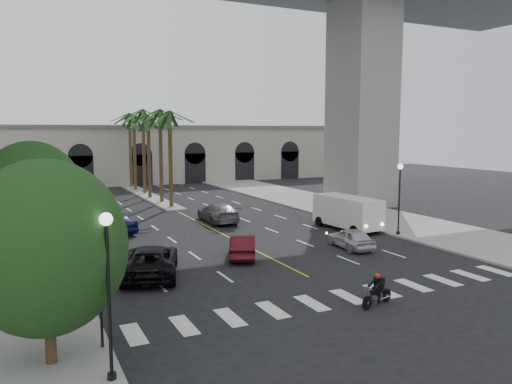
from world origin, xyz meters
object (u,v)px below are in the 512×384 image
object	(u,v)px
lamp_post_left_far	(56,198)
car_a	(351,238)
traffic_signal_near	(100,282)
car_b	(242,246)
motorcycle_rider	(378,291)
car_d	(218,213)
lamp_post_right	(399,193)
car_c	(151,261)
car_e	(112,223)
traffic_signal_far	(85,256)
cargo_van	(348,211)
lamp_post_left_near	(108,282)

from	to	relation	value
lamp_post_left_far	car_a	distance (m)	19.99
traffic_signal_near	car_b	bearing A→B (deg)	44.95
motorcycle_rider	car_d	distance (m)	22.11
lamp_post_right	car_c	world-z (taller)	lamp_post_right
car_a	car_e	distance (m)	17.76
car_d	car_e	size ratio (longest dim) A/B	1.21
car_b	car_d	xyz separation A→B (m)	(3.00, 11.79, 0.10)
car_c	car_a	bearing A→B (deg)	-160.06
lamp_post_right	car_b	world-z (taller)	lamp_post_right
motorcycle_rider	lamp_post_left_far	bearing A→B (deg)	105.30
traffic_signal_far	car_c	bearing A→B (deg)	49.10
car_a	cargo_van	world-z (taller)	cargo_van
lamp_post_left_far	lamp_post_right	distance (m)	24.16
lamp_post_left_near	car_d	world-z (taller)	lamp_post_left_near
lamp_post_left_far	car_d	world-z (taller)	lamp_post_left_far
lamp_post_right	traffic_signal_near	bearing A→B (deg)	-155.18
lamp_post_left_near	lamp_post_left_far	distance (m)	21.00
traffic_signal_far	car_a	world-z (taller)	traffic_signal_far
traffic_signal_far	car_c	distance (m)	6.02
car_d	car_e	world-z (taller)	car_d
car_b	car_c	size ratio (longest dim) A/B	0.73
car_b	car_c	xyz separation A→B (m)	(-6.02, -1.42, 0.11)
traffic_signal_far	car_b	distance (m)	11.52
lamp_post_right	car_a	bearing A→B (deg)	-163.26
car_a	car_d	world-z (taller)	car_d
lamp_post_left_near	car_c	world-z (taller)	lamp_post_left_near
traffic_signal_far	car_d	distance (m)	21.80
traffic_signal_near	car_e	size ratio (longest dim) A/B	0.78
traffic_signal_far	cargo_van	distance (m)	23.18
car_c	cargo_van	bearing A→B (deg)	-143.31
car_e	cargo_van	xyz separation A→B (m)	(16.97, -6.36, 0.65)
motorcycle_rider	car_e	bearing A→B (deg)	93.99
car_b	lamp_post_right	bearing A→B (deg)	-152.33
motorcycle_rider	car_e	xyz separation A→B (m)	(-7.96, 21.04, 0.12)
lamp_post_left_near	traffic_signal_near	bearing A→B (deg)	87.71
lamp_post_left_far	traffic_signal_near	xyz separation A→B (m)	(0.10, -18.50, -0.71)
lamp_post_left_near	traffic_signal_far	bearing A→B (deg)	89.12
motorcycle_rider	car_a	bearing A→B (deg)	43.18
traffic_signal_far	car_d	bearing A→B (deg)	53.93
car_c	lamp_post_left_far	bearing A→B (deg)	-51.18
motorcycle_rider	cargo_van	distance (m)	17.24
car_b	car_e	bearing A→B (deg)	-36.50
lamp_post_right	lamp_post_left_near	bearing A→B (deg)	-150.31
lamp_post_left_far	car_c	bearing A→B (deg)	-69.04
lamp_post_left_far	motorcycle_rider	size ratio (longest dim) A/B	2.65
car_d	traffic_signal_far	bearing A→B (deg)	55.56
lamp_post_right	traffic_signal_near	size ratio (longest dim) A/B	1.47
cargo_van	traffic_signal_near	bearing A→B (deg)	-149.71
motorcycle_rider	car_c	distance (m)	11.96
lamp_post_right	motorcycle_rider	distance (m)	15.70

